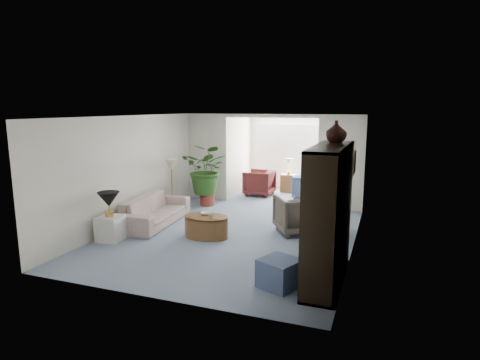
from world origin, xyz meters
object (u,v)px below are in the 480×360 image
at_px(framed_picture, 354,162).
at_px(side_table_dark, 332,218).
at_px(coffee_cup, 211,216).
at_px(sunroom_chair_maroon, 259,183).
at_px(floor_lamp, 171,165).
at_px(sofa, 155,210).
at_px(sunroom_chair_blue, 308,187).
at_px(sunroom_table, 289,183).
at_px(end_table, 110,228).
at_px(plant_pot, 207,199).
at_px(ottoman, 280,273).
at_px(coffee_bowl, 206,214).
at_px(cabinet_urn, 336,132).
at_px(wingback_chair, 297,214).
at_px(table_lamp, 109,199).
at_px(coffee_table, 206,227).
at_px(entertainment_cabinet, 329,215).

distance_m(framed_picture, side_table_dark, 1.86).
xyz_separation_m(coffee_cup, sunroom_chair_maroon, (-0.34, 4.38, -0.11)).
bearing_deg(floor_lamp, sofa, -84.14).
relative_size(sunroom_chair_blue, sunroom_table, 1.37).
relative_size(end_table, plant_pot, 1.28).
distance_m(framed_picture, sunroom_chair_maroon, 5.33).
bearing_deg(ottoman, framed_picture, 65.69).
distance_m(coffee_bowl, cabinet_urn, 3.40).
relative_size(coffee_bowl, cabinet_urn, 0.59).
bearing_deg(floor_lamp, coffee_cup, -41.45).
distance_m(wingback_chair, ottoman, 2.77).
xyz_separation_m(table_lamp, coffee_bowl, (1.69, 0.98, -0.39)).
height_order(coffee_cup, sunroom_chair_maroon, sunroom_chair_maroon).
xyz_separation_m(ottoman, plant_pot, (-3.19, 4.31, -0.06)).
bearing_deg(wingback_chair, coffee_cup, 2.40).
height_order(coffee_cup, sunroom_chair_blue, sunroom_chair_blue).
height_order(coffee_cup, cabinet_urn, cabinet_urn).
bearing_deg(wingback_chair, coffee_table, -2.46).
bearing_deg(side_table_dark, framed_picture, -66.82).
bearing_deg(end_table, sunroom_table, 68.72).
distance_m(ottoman, sunroom_table, 6.95).
bearing_deg(side_table_dark, coffee_bowl, -154.55).
bearing_deg(wingback_chair, floor_lamp, -40.61).
bearing_deg(sunroom_chair_maroon, plant_pot, -27.60).
bearing_deg(sunroom_chair_blue, wingback_chair, -171.63).
bearing_deg(entertainment_cabinet, coffee_cup, 154.86).
distance_m(end_table, coffee_bowl, 1.96).
height_order(coffee_bowl, plant_pot, coffee_bowl).
xyz_separation_m(side_table_dark, sunroom_chair_maroon, (-2.61, 3.00, 0.08)).
xyz_separation_m(sofa, coffee_table, (1.54, -0.47, -0.10)).
height_order(end_table, coffee_cup, coffee_cup).
xyz_separation_m(sofa, floor_lamp, (-0.10, 1.01, 0.93)).
height_order(framed_picture, side_table_dark, framed_picture).
relative_size(end_table, entertainment_cabinet, 0.24).
relative_size(framed_picture, end_table, 0.98).
bearing_deg(wingback_chair, side_table_dark, 171.18).
height_order(framed_picture, coffee_bowl, framed_picture).
height_order(side_table_dark, sunroom_chair_maroon, sunroom_chair_maroon).
bearing_deg(ottoman, cabinet_urn, 57.25).
bearing_deg(sofa, framed_picture, -99.49).
distance_m(sofa, cabinet_urn, 4.82).
bearing_deg(coffee_cup, sunroom_chair_maroon, 94.43).
bearing_deg(entertainment_cabinet, end_table, 174.72).
bearing_deg(wingback_chair, table_lamp, -3.84).
bearing_deg(floor_lamp, end_table, -92.34).
bearing_deg(floor_lamp, plant_pot, 65.04).
distance_m(cabinet_urn, plant_pot, 5.50).
relative_size(framed_picture, sunroom_chair_blue, 0.64).
distance_m(plant_pot, sunroom_table, 3.02).
bearing_deg(end_table, side_table_dark, 27.37).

